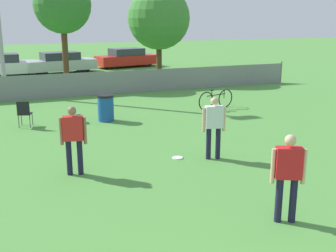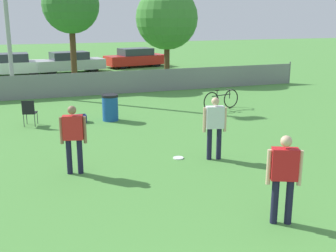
# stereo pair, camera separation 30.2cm
# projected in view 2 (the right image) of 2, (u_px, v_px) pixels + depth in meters

# --- Properties ---
(fence_backline) EXTENTS (24.27, 0.07, 1.21)m
(fence_backline) POSITION_uv_depth(u_px,v_px,m) (70.00, 85.00, 19.56)
(fence_backline) COLOR gray
(fence_backline) RESTS_ON ground_plane
(tree_near_pole) EXTENTS (3.01, 3.01, 5.75)m
(tree_near_pole) POSITION_uv_depth(u_px,v_px,m) (71.00, 5.00, 22.17)
(tree_near_pole) COLOR #4C331E
(tree_near_pole) RESTS_ON ground_plane
(tree_far_right) EXTENTS (3.56, 3.56, 5.33)m
(tree_far_right) POSITION_uv_depth(u_px,v_px,m) (167.00, 18.00, 24.04)
(tree_far_right) COLOR #4C331E
(tree_far_right) RESTS_ON ground_plane
(player_defender_red) EXTENTS (0.57, 0.39, 1.65)m
(player_defender_red) POSITION_uv_depth(u_px,v_px,m) (284.00, 173.00, 7.37)
(player_defender_red) COLOR #191933
(player_defender_red) RESTS_ON ground_plane
(player_thrower_red) EXTENTS (0.60, 0.33, 1.65)m
(player_thrower_red) POSITION_uv_depth(u_px,v_px,m) (73.00, 135.00, 9.80)
(player_thrower_red) COLOR #191933
(player_thrower_red) RESTS_ON ground_plane
(player_receiver_white) EXTENTS (0.60, 0.32, 1.65)m
(player_receiver_white) POSITION_uv_depth(u_px,v_px,m) (215.00, 124.00, 10.80)
(player_receiver_white) COLOR #191933
(player_receiver_white) RESTS_ON ground_plane
(frisbee_disc) EXTENTS (0.28, 0.28, 0.03)m
(frisbee_disc) POSITION_uv_depth(u_px,v_px,m) (178.00, 158.00, 11.10)
(frisbee_disc) COLOR white
(frisbee_disc) RESTS_ON ground_plane
(folding_chair_sideline) EXTENTS (0.52, 0.52, 0.90)m
(folding_chair_sideline) POSITION_uv_depth(u_px,v_px,m) (29.00, 111.00, 14.27)
(folding_chair_sideline) COLOR #333338
(folding_chair_sideline) RESTS_ON ground_plane
(bicycle_sideline) EXTENTS (1.77, 0.57, 0.82)m
(bicycle_sideline) POSITION_uv_depth(u_px,v_px,m) (221.00, 100.00, 16.90)
(bicycle_sideline) COLOR black
(bicycle_sideline) RESTS_ON ground_plane
(trash_bin) EXTENTS (0.59, 0.59, 0.94)m
(trash_bin) POSITION_uv_depth(u_px,v_px,m) (110.00, 107.00, 15.06)
(trash_bin) COLOR #194C99
(trash_bin) RESTS_ON ground_plane
(gear_bag_sideline) EXTENTS (0.59, 0.32, 0.29)m
(gear_bag_sideline) POSITION_uv_depth(u_px,v_px,m) (78.00, 119.00, 14.85)
(gear_bag_sideline) COLOR navy
(gear_bag_sideline) RESTS_ON ground_plane
(parked_car_white) EXTENTS (4.51, 1.90, 1.40)m
(parked_car_white) POSITION_uv_depth(u_px,v_px,m) (9.00, 65.00, 26.60)
(parked_car_white) COLOR black
(parked_car_white) RESTS_ON ground_plane
(parked_car_silver) EXTENTS (4.73, 2.39, 1.38)m
(parked_car_silver) POSITION_uv_depth(u_px,v_px,m) (70.00, 62.00, 27.99)
(parked_car_silver) COLOR black
(parked_car_silver) RESTS_ON ground_plane
(parked_car_red) EXTENTS (4.76, 2.53, 1.38)m
(parked_car_red) POSITION_uv_depth(u_px,v_px,m) (136.00, 58.00, 31.32)
(parked_car_red) COLOR black
(parked_car_red) RESTS_ON ground_plane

